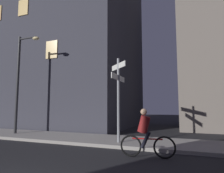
# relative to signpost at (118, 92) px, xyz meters

# --- Properties ---
(sidewalk_kerb) EXTENTS (40.00, 2.73, 0.14)m
(sidewalk_kerb) POSITION_rel_signpost_xyz_m (-1.07, 0.68, -2.27)
(sidewalk_kerb) COLOR #9E9991
(sidewalk_kerb) RESTS_ON ground_plane
(signpost) EXTENTS (0.97, 1.70, 3.70)m
(signpost) POSITION_rel_signpost_xyz_m (0.00, 0.00, 0.00)
(signpost) COLOR gray
(signpost) RESTS_ON sidewalk_kerb
(street_lamp) EXTENTS (1.55, 0.28, 5.76)m
(street_lamp) POSITION_rel_signpost_xyz_m (-6.33, 0.54, 1.21)
(street_lamp) COLOR #2D2D30
(street_lamp) RESTS_ON sidewalk_kerb
(cyclist) EXTENTS (1.82, 0.37, 1.61)m
(cyclist) POSITION_rel_signpost_xyz_m (1.51, -1.57, -1.59)
(cyclist) COLOR black
(cyclist) RESTS_ON ground_plane
(building_left_block) EXTENTS (13.33, 9.58, 13.34)m
(building_left_block) POSITION_rel_signpost_xyz_m (-8.13, 6.97, 4.33)
(building_left_block) COLOR #383842
(building_left_block) RESTS_ON ground_plane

